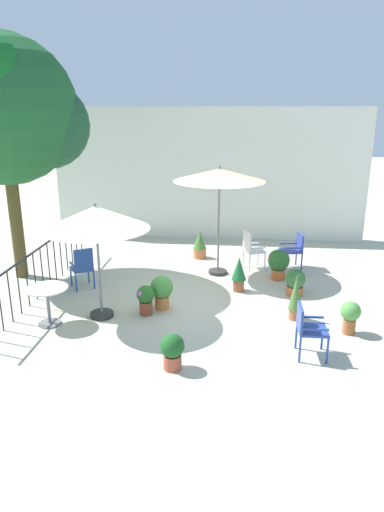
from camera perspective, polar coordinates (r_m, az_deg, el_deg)
name	(u,v)px	position (r m, az deg, el deg)	size (l,w,h in m)	color
ground_plane	(192,298)	(9.70, -0.01, -5.20)	(60.00, 60.00, 0.00)	#B8B69F
villa_facade	(208,174)	(13.90, 2.02, 9.96)	(9.13, 0.30, 3.81)	silver
terrace_railing	(41,262)	(10.26, -17.97, -0.76)	(0.03, 5.39, 1.01)	black
shade_tree	(6,110)	(11.03, -21.78, 16.31)	(3.29, 3.14, 5.29)	brown
patio_umbrella_0	(219,176)	(10.58, 3.38, 9.72)	(2.09, 2.09, 2.54)	#2D2D2D
patio_umbrella_1	(96,219)	(8.45, -11.69, 4.50)	(1.92, 1.92, 2.19)	#2D2D2D
cafe_table_0	(48,299)	(8.79, -17.25, -5.03)	(0.76, 0.76, 0.72)	silver
patio_chair_0	(308,326)	(7.59, 13.99, -8.37)	(0.46, 0.49, 0.86)	#294394
patio_chair_1	(294,248)	(11.63, 12.38, 0.96)	(0.56, 0.56, 0.87)	#3141A0
patio_chair_2	(251,247)	(11.37, 7.26, 1.05)	(0.57, 0.58, 0.95)	white
patio_chair_3	(83,266)	(10.29, -13.25, -1.20)	(0.61, 0.61, 0.94)	#264691
potted_plant_0	(296,296)	(8.82, 12.60, -4.85)	(0.27, 0.27, 0.87)	#B56341
potted_plant_1	(200,245)	(12.17, 0.96, 1.41)	(0.35, 0.35, 0.71)	#C76C43
potted_plant_2	(146,298)	(8.91, -5.70, -5.13)	(0.35, 0.35, 0.58)	brown
potted_plant_3	(172,350)	(7.12, -2.43, -11.41)	(0.37, 0.37, 0.57)	#B0523B
potted_plant_4	(278,263)	(10.80, 10.54, -0.80)	(0.51, 0.50, 0.71)	#C05F2F
potted_plant_5	(350,315)	(8.58, 18.78, -6.80)	(0.35, 0.35, 0.59)	#A15A31
potted_plant_6	(295,282)	(10.01, 12.51, -3.08)	(0.42, 0.42, 0.57)	#BD643B
potted_plant_7	(162,290)	(9.11, -3.72, -4.18)	(0.45, 0.45, 0.67)	#C97339
potted_plant_8	(239,273)	(9.99, 5.76, -2.03)	(0.31, 0.31, 0.76)	#975033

